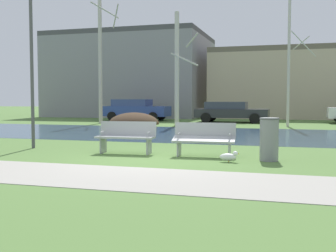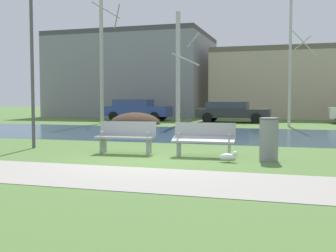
% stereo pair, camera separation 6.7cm
% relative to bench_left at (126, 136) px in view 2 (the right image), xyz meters
% --- Properties ---
extents(ground_plane, '(120.00, 120.00, 0.00)m').
position_rel_bench_left_xyz_m(ground_plane, '(1.09, 8.88, -0.47)').
color(ground_plane, '#517538').
extents(paved_path_strip, '(60.00, 2.29, 0.01)m').
position_rel_bench_left_xyz_m(paved_path_strip, '(1.09, -3.32, -0.47)').
color(paved_path_strip, '#9E998E').
rests_on(paved_path_strip, ground).
extents(river_band, '(80.00, 8.15, 0.01)m').
position_rel_bench_left_xyz_m(river_band, '(1.09, 6.97, -0.47)').
color(river_band, '#2D475B').
rests_on(river_band, ground).
extents(soil_mound, '(3.03, 3.25, 1.41)m').
position_rel_bench_left_xyz_m(soil_mound, '(-4.77, 12.95, -0.47)').
color(soil_mound, '#423021').
rests_on(soil_mound, ground).
extents(bench_left, '(1.63, 0.67, 0.87)m').
position_rel_bench_left_xyz_m(bench_left, '(0.00, 0.00, 0.00)').
color(bench_left, '#9EA0A3').
rests_on(bench_left, ground).
extents(bench_right, '(1.63, 0.67, 0.87)m').
position_rel_bench_left_xyz_m(bench_right, '(2.17, 0.00, 0.00)').
color(bench_right, '#9EA0A3').
rests_on(bench_right, ground).
extents(trash_bin, '(0.47, 0.47, 1.04)m').
position_rel_bench_left_xyz_m(trash_bin, '(3.82, -0.32, 0.07)').
color(trash_bin, gray).
rests_on(trash_bin, ground).
extents(seagull, '(0.47, 0.17, 0.27)m').
position_rel_bench_left_xyz_m(seagull, '(2.93, -0.82, -0.34)').
color(seagull, white).
rests_on(seagull, ground).
extents(streetlamp, '(0.32, 0.32, 4.81)m').
position_rel_bench_left_xyz_m(streetlamp, '(-3.18, 0.36, 2.79)').
color(streetlamp, '#4C4C51').
rests_on(streetlamp, ground).
extents(birch_far_left, '(1.45, 2.60, 8.70)m').
position_rel_bench_left_xyz_m(birch_far_left, '(-7.02, 13.15, 4.00)').
color(birch_far_left, '#BCB7A8').
rests_on(birch_far_left, ground).
extents(birch_left, '(1.40, 2.52, 6.40)m').
position_rel_bench_left_xyz_m(birch_left, '(-1.87, 12.31, 2.80)').
color(birch_left, beige).
rests_on(birch_left, ground).
extents(birch_center_left, '(1.48, 2.45, 7.47)m').
position_rel_bench_left_xyz_m(birch_center_left, '(4.20, 13.08, 3.30)').
color(birch_center_left, beige).
rests_on(birch_center_left, ground).
extents(parked_van_nearest_blue, '(4.60, 2.05, 1.50)m').
position_rel_bench_left_xyz_m(parked_van_nearest_blue, '(-6.22, 17.06, 0.32)').
color(parked_van_nearest_blue, '#2D4793').
rests_on(parked_van_nearest_blue, ground).
extents(parked_sedan_second_dark, '(4.65, 2.15, 1.34)m').
position_rel_bench_left_xyz_m(parked_sedan_second_dark, '(0.55, 16.50, 0.25)').
color(parked_sedan_second_dark, '#282B30').
rests_on(parked_sedan_second_dark, ground).
extents(building_grey_warehouse, '(13.31, 9.74, 7.22)m').
position_rel_bench_left_xyz_m(building_grey_warehouse, '(-9.54, 25.06, 3.14)').
color(building_grey_warehouse, gray).
rests_on(building_grey_warehouse, ground).
extents(building_beige_block, '(14.02, 7.52, 5.51)m').
position_rel_bench_left_xyz_m(building_beige_block, '(5.03, 25.14, 2.28)').
color(building_beige_block, '#BCAD8E').
rests_on(building_beige_block, ground).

